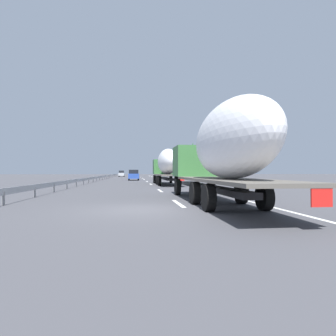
{
  "coord_description": "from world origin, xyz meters",
  "views": [
    {
      "loc": [
        -11.4,
        0.3,
        1.48
      ],
      "look_at": [
        18.6,
        -3.32,
        1.89
      ],
      "focal_mm": 30.86,
      "sensor_mm": 36.0,
      "label": 1
    }
  ],
  "objects_px": {
    "car_silver_hatch": "(122,174)",
    "road_sign": "(170,168)",
    "truck_trailing": "(221,150)",
    "truck_lead": "(167,164)",
    "car_blue_sedan": "(134,175)"
  },
  "relations": [
    {
      "from": "car_silver_hatch",
      "to": "road_sign",
      "type": "xyz_separation_m",
      "value": [
        -34.52,
        -10.54,
        1.31
      ]
    },
    {
      "from": "truck_trailing",
      "to": "truck_lead",
      "type": "bearing_deg",
      "value": -0.0
    },
    {
      "from": "truck_trailing",
      "to": "road_sign",
      "type": "height_order",
      "value": "truck_trailing"
    },
    {
      "from": "truck_lead",
      "to": "truck_trailing",
      "type": "distance_m",
      "value": 21.1
    },
    {
      "from": "truck_trailing",
      "to": "car_silver_hatch",
      "type": "bearing_deg",
      "value": 5.56
    },
    {
      "from": "car_blue_sedan",
      "to": "road_sign",
      "type": "xyz_separation_m",
      "value": [
        3.44,
        -6.93,
        1.31
      ]
    },
    {
      "from": "car_silver_hatch",
      "to": "road_sign",
      "type": "distance_m",
      "value": 36.12
    },
    {
      "from": "car_blue_sedan",
      "to": "car_silver_hatch",
      "type": "bearing_deg",
      "value": 5.43
    },
    {
      "from": "car_blue_sedan",
      "to": "truck_trailing",
      "type": "bearing_deg",
      "value": -174.31
    },
    {
      "from": "car_silver_hatch",
      "to": "car_blue_sedan",
      "type": "distance_m",
      "value": 38.13
    },
    {
      "from": "truck_trailing",
      "to": "road_sign",
      "type": "distance_m",
      "value": 41.97
    },
    {
      "from": "truck_lead",
      "to": "road_sign",
      "type": "distance_m",
      "value": 20.99
    },
    {
      "from": "truck_lead",
      "to": "car_silver_hatch",
      "type": "xyz_separation_m",
      "value": [
        55.28,
        7.44,
        -1.43
      ]
    },
    {
      "from": "truck_lead",
      "to": "road_sign",
      "type": "xyz_separation_m",
      "value": [
        20.76,
        -3.1,
        -0.12
      ]
    },
    {
      "from": "truck_trailing",
      "to": "car_silver_hatch",
      "type": "height_order",
      "value": "truck_trailing"
    }
  ]
}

